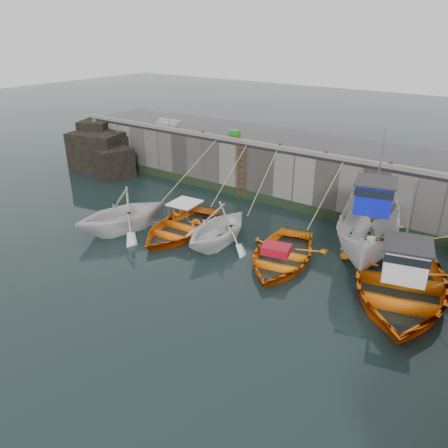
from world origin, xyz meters
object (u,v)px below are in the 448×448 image
Objects in this scene: bollard_a at (203,133)px; boat_near_blacktrim at (218,243)px; ladder at (241,171)px; bollard_d at (326,154)px; bollard_b at (238,139)px; boat_near_blue at (180,232)px; bollard_e at (391,165)px; bollard_c at (280,146)px; boat_far_orange at (400,283)px; fish_crate at (235,133)px; boat_near_navy at (281,261)px; boat_far_white at (369,231)px; boat_near_white at (124,230)px.

boat_near_blacktrim is at bearing -47.50° from bollard_a.
bollard_d is (4.80, 0.34, 1.71)m from ladder.
boat_near_blue is at bearing -83.50° from bollard_b.
bollard_e is at bearing 0.00° from bollard_a.
boat_near_blacktrim is 15.30× the size of bollard_c.
boat_far_orange reaches higher than fish_crate.
ladder reaches higher than boat_near_navy.
boat_far_white is 3.30m from boat_far_orange.
fish_crate is 1.70m from bollard_b.
ladder is at bearing -171.33° from bollard_c.
boat_far_white is 11.81m from bollard_a.
boat_near_navy is (5.54, -5.29, -1.59)m from ladder.
boat_far_white is at bearing -17.81° from bollard_b.
boat_far_orange is 12.39m from bollard_b.
bollard_a is (-13.33, 5.31, 2.83)m from boat_far_orange.
ladder is 1.81m from bollard_b.
boat_far_orange is at bearing -21.71° from bollard_a.
boat_near_white is at bearing -83.97° from bollard_a.
boat_far_orange is at bearing -26.10° from bollard_b.
boat_far_orange reaches higher than bollard_e.
boat_near_navy is 18.27× the size of bollard_b.
boat_far_orange is at bearing -66.30° from bollard_e.
bollard_a is (-5.38, 5.87, 3.30)m from boat_near_blacktrim.
ladder is 11.43× the size of bollard_a.
bollard_e reaches higher than ladder.
bollard_d is at bearing 84.72° from boat_near_navy.
boat_far_white is 25.57× the size of bollard_d.
bollard_e is (5.80, 0.00, 0.00)m from bollard_c.
boat_near_white is 7.95m from boat_near_navy.
boat_near_blacktrim is 8.62m from bollard_a.
boat_far_orange is 13.92m from fish_crate.
bollard_b reaches higher than boat_near_white.
bollard_c is (2.20, 0.34, 1.71)m from ladder.
bollard_b is at bearing -61.08° from fish_crate.
boat_far_orange is 29.17× the size of bollard_d.
boat_near_blue is 10.18m from boat_far_orange.
bollard_d reaches higher than ladder.
boat_far_white reaches higher than bollard_c.
boat_far_orange is at bearing -63.94° from boat_far_white.
ladder is at bearing -33.86° from bollard_b.
bollard_c and bollard_e have the same top height.
ladder is 8.64m from boat_far_white.
bollard_e is at bearing 2.40° from ladder.
boat_far_white is 11.65× the size of fish_crate.
boat_near_white is at bearing -154.64° from boat_near_blue.
boat_near_white reaches higher than boat_near_blacktrim.
bollard_b is 5.30m from bollard_d.
boat_far_orange is at bearing -8.94° from boat_near_navy.
bollard_a is 1.00× the size of bollard_c.
boat_near_white is at bearing -170.06° from boat_far_white.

